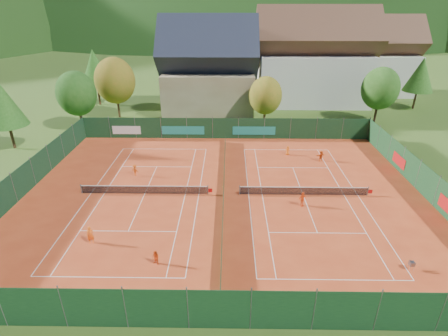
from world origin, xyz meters
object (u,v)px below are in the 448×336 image
hotel_block_a (313,63)px  ball_hopper (412,264)px  player_right_near (302,199)px  player_right_far_a (288,150)px  player_left_mid (156,258)px  hotel_block_b (373,61)px  chalet (209,73)px  player_left_far (135,170)px  player_right_far_b (321,156)px  player_left_near (90,235)px

hotel_block_a → ball_hopper: 47.31m
player_right_near → player_right_far_a: size_ratio=1.23×
player_left_mid → hotel_block_b: bearing=86.2°
chalet → player_left_mid: (-1.83, -40.48, -6.02)m
chalet → player_right_far_a: (10.93, -19.78, -6.03)m
chalet → player_right_far_a: bearing=-61.1°
hotel_block_a → player_right_near: size_ratio=14.68×
hotel_block_b → player_left_mid: size_ratio=14.33×
player_left_far → player_right_far_a: bearing=-138.7°
hotel_block_a → player_right_far_b: size_ratio=15.93×
hotel_block_a → player_right_far_a: bearing=-107.4°
hotel_block_b → player_right_far_a: (-22.07, -33.78, -6.02)m
player_right_far_a → hotel_block_a: bearing=-98.9°
chalet → hotel_block_b: (33.00, 14.00, -0.01)m
ball_hopper → player_left_far: (-23.67, 14.91, 0.10)m
player_left_near → player_right_far_a: 25.93m
player_right_far_a → ball_hopper: bearing=113.9°
player_left_far → player_right_far_b: 22.01m
player_right_near → player_right_far_b: size_ratio=1.09×
chalet → player_left_far: (-6.94, -25.85, -5.97)m
player_right_near → chalet: bearing=82.2°
hotel_block_b → player_left_far: (-39.94, -39.85, -5.97)m
hotel_block_a → hotel_block_b: size_ratio=1.25×
player_left_near → player_right_far_b: player_left_near is taller
player_right_near → player_right_far_b: bearing=42.2°
player_left_near → ball_hopper: bearing=-27.4°
hotel_block_a → player_left_near: size_ratio=14.08×
player_right_far_a → player_left_far: bearing=27.2°
chalet → player_left_mid: chalet is taller
hotel_block_a → player_right_near: hotel_block_a is taller
chalet → player_right_near: bearing=-71.9°
player_left_near → player_left_far: bearing=66.3°
player_left_mid → player_right_far_b: bearing=77.6°
hotel_block_b → player_right_far_a: 40.79m
ball_hopper → player_left_near: bearing=173.5°
player_right_near → player_left_near: bearing=172.4°
chalet → player_left_far: chalet is taller
ball_hopper → player_right_far_a: 21.76m
hotel_block_a → player_left_mid: 51.38m
player_right_far_a → player_right_far_b: (3.73, -1.86, 0.08)m
hotel_block_b → player_right_far_b: 40.52m
ball_hopper → player_left_near: player_left_near is taller
hotel_block_a → player_right_far_a: hotel_block_a is taller
hotel_block_b → player_right_near: 51.60m
hotel_block_a → player_right_far_a: 27.85m
player_left_mid → ball_hopper: bearing=27.9°
player_right_far_b → hotel_block_b: bearing=-137.9°
hotel_block_b → ball_hopper: 57.45m
hotel_block_a → player_right_far_b: (-4.34, -27.64, -6.70)m
hotel_block_b → player_left_near: 66.18m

